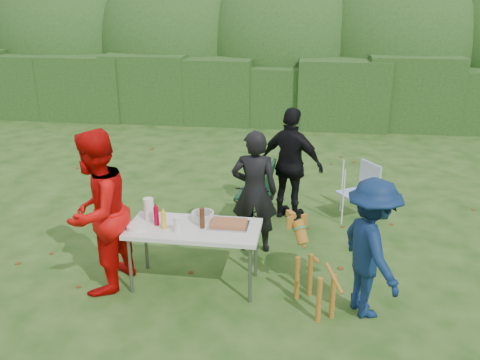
# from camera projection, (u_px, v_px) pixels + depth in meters

# --- Properties ---
(ground) EXTENTS (80.00, 80.00, 0.00)m
(ground) POSITION_uv_depth(u_px,v_px,m) (221.00, 281.00, 6.05)
(ground) COLOR #1E4211
(hedge_row) EXTENTS (22.00, 1.40, 1.70)m
(hedge_row) POSITION_uv_depth(u_px,v_px,m) (276.00, 91.00, 13.19)
(hedge_row) COLOR #23471C
(hedge_row) RESTS_ON ground
(shrub_backdrop) EXTENTS (20.00, 2.60, 3.20)m
(shrub_backdrop) POSITION_uv_depth(u_px,v_px,m) (281.00, 54.00, 14.42)
(shrub_backdrop) COLOR #3D6628
(shrub_backdrop) RESTS_ON ground
(folding_table) EXTENTS (1.50, 0.70, 0.74)m
(folding_table) POSITION_uv_depth(u_px,v_px,m) (194.00, 231.00, 5.76)
(folding_table) COLOR silver
(folding_table) RESTS_ON ground
(person_cook) EXTENTS (0.62, 0.42, 1.64)m
(person_cook) POSITION_uv_depth(u_px,v_px,m) (254.00, 192.00, 6.54)
(person_cook) COLOR black
(person_cook) RESTS_ON ground
(person_red_jacket) EXTENTS (0.85, 1.02, 1.88)m
(person_red_jacket) POSITION_uv_depth(u_px,v_px,m) (97.00, 213.00, 5.62)
(person_red_jacket) COLOR red
(person_red_jacket) RESTS_ON ground
(person_black_puffy) EXTENTS (1.08, 0.78, 1.70)m
(person_black_puffy) POSITION_uv_depth(u_px,v_px,m) (291.00, 165.00, 7.48)
(person_black_puffy) COLOR black
(person_black_puffy) RESTS_ON ground
(child) EXTENTS (0.89, 1.12, 1.51)m
(child) POSITION_uv_depth(u_px,v_px,m) (371.00, 249.00, 5.22)
(child) COLOR #0D234B
(child) RESTS_ON ground
(dog) EXTENTS (0.80, 1.00, 0.89)m
(dog) POSITION_uv_depth(u_px,v_px,m) (315.00, 272.00, 5.39)
(dog) COLOR #A36A21
(dog) RESTS_ON ground
(camping_chair) EXTENTS (0.64, 0.64, 0.93)m
(camping_chair) POSITION_uv_depth(u_px,v_px,m) (254.00, 191.00, 7.54)
(camping_chair) COLOR #153B22
(camping_chair) RESTS_ON ground
(lawn_chair) EXTENTS (0.71, 0.71, 0.87)m
(lawn_chair) POSITION_uv_depth(u_px,v_px,m) (357.00, 192.00, 7.60)
(lawn_chair) COLOR #4084E5
(lawn_chair) RESTS_ON ground
(food_tray) EXTENTS (0.45, 0.30, 0.02)m
(food_tray) POSITION_uv_depth(u_px,v_px,m) (229.00, 225.00, 5.75)
(food_tray) COLOR #B7B7BA
(food_tray) RESTS_ON folding_table
(focaccia_bread) EXTENTS (0.40, 0.26, 0.04)m
(focaccia_bread) POSITION_uv_depth(u_px,v_px,m) (229.00, 223.00, 5.75)
(focaccia_bread) COLOR #A86039
(focaccia_bread) RESTS_ON food_tray
(mustard_bottle) EXTENTS (0.06, 0.06, 0.20)m
(mustard_bottle) POSITION_uv_depth(u_px,v_px,m) (164.00, 220.00, 5.67)
(mustard_bottle) COLOR yellow
(mustard_bottle) RESTS_ON folding_table
(ketchup_bottle) EXTENTS (0.06, 0.06, 0.22)m
(ketchup_bottle) POSITION_uv_depth(u_px,v_px,m) (156.00, 216.00, 5.75)
(ketchup_bottle) COLOR #A5001F
(ketchup_bottle) RESTS_ON folding_table
(beer_bottle) EXTENTS (0.06, 0.06, 0.24)m
(beer_bottle) POSITION_uv_depth(u_px,v_px,m) (202.00, 218.00, 5.68)
(beer_bottle) COLOR #47230F
(beer_bottle) RESTS_ON folding_table
(paper_towel_roll) EXTENTS (0.12, 0.12, 0.26)m
(paper_towel_roll) POSITION_uv_depth(u_px,v_px,m) (149.00, 209.00, 5.90)
(paper_towel_roll) COLOR white
(paper_towel_roll) RESTS_ON folding_table
(cup_stack) EXTENTS (0.08, 0.08, 0.18)m
(cup_stack) POSITION_uv_depth(u_px,v_px,m) (177.00, 225.00, 5.59)
(cup_stack) COLOR white
(cup_stack) RESTS_ON folding_table
(pasta_bowl) EXTENTS (0.26, 0.26, 0.10)m
(pasta_bowl) POSITION_uv_depth(u_px,v_px,m) (203.00, 216.00, 5.90)
(pasta_bowl) COLOR silver
(pasta_bowl) RESTS_ON folding_table
(plate_stack) EXTENTS (0.24, 0.24, 0.05)m
(plate_stack) POSITION_uv_depth(u_px,v_px,m) (137.00, 226.00, 5.70)
(plate_stack) COLOR white
(plate_stack) RESTS_ON folding_table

